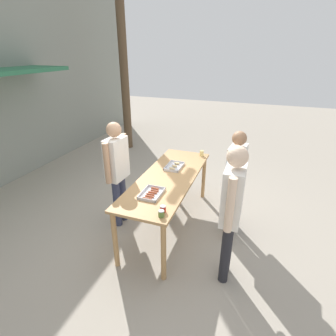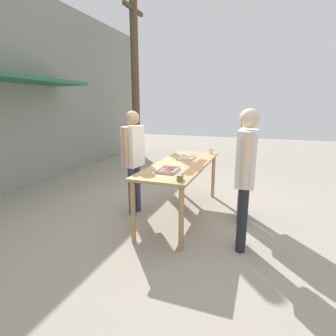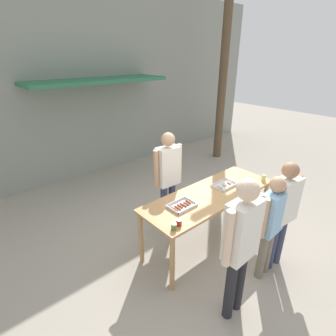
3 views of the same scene
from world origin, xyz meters
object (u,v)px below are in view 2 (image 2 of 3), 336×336
object	(u,v)px
person_customer_waiting_in_line	(243,167)
condiment_jar_ketchup	(181,176)
person_customer_holding_hotdog	(246,168)
utility_pole	(135,79)
person_server_behind_table	(133,153)
person_customer_with_cup	(245,159)
food_tray_buns	(187,158)
beer_cup	(211,151)
condiment_jar_mustard	(180,178)
food_tray_sausages	(168,170)

from	to	relation	value
person_customer_waiting_in_line	condiment_jar_ketchup	bearing A→B (deg)	-38.70
person_customer_holding_hotdog	utility_pole	distance (m)	5.66
person_server_behind_table	utility_pole	world-z (taller)	utility_pole
person_customer_with_cup	person_customer_waiting_in_line	bearing A→B (deg)	6.22
food_tray_buns	condiment_jar_ketchup	bearing A→B (deg)	-167.33
person_customer_with_cup	utility_pole	xyz separation A→B (m)	(2.97, 3.51, 1.65)
condiment_jar_ketchup	beer_cup	bearing A→B (deg)	-0.51
condiment_jar_mustard	person_customer_holding_hotdog	xyz separation A→B (m)	(0.27, -0.79, 0.14)
beer_cup	person_customer_holding_hotdog	distance (m)	2.01
food_tray_sausages	condiment_jar_mustard	bearing A→B (deg)	-144.06
person_customer_waiting_in_line	person_customer_holding_hotdog	bearing A→B (deg)	3.03
condiment_jar_ketchup	utility_pole	distance (m)	5.36
food_tray_buns	person_customer_waiting_in_line	xyz separation A→B (m)	(-0.32, -1.02, -0.01)
food_tray_sausages	utility_pole	xyz separation A→B (m)	(3.93, 2.48, 1.71)
beer_cup	condiment_jar_mustard	bearing A→B (deg)	-180.00
food_tray_buns	condiment_jar_mustard	size ratio (longest dim) A/B	4.74
condiment_jar_mustard	person_customer_waiting_in_line	bearing A→B (deg)	-32.73
food_tray_buns	beer_cup	size ratio (longest dim) A/B	3.84
person_server_behind_table	person_customer_waiting_in_line	world-z (taller)	person_server_behind_table
person_server_behind_table	utility_pole	bearing A→B (deg)	29.11
food_tray_sausages	person_customer_holding_hotdog	size ratio (longest dim) A/B	0.21
person_server_behind_table	food_tray_buns	bearing A→B (deg)	-50.65
person_server_behind_table	person_customer_with_cup	distance (m)	1.89
condiment_jar_mustard	person_customer_holding_hotdog	size ratio (longest dim) A/B	0.05
food_tray_sausages	person_server_behind_table	bearing A→B (deg)	61.89
person_customer_holding_hotdog	person_customer_waiting_in_line	bearing A→B (deg)	-174.78
condiment_jar_ketchup	person_server_behind_table	size ratio (longest dim) A/B	0.05
food_tray_sausages	person_customer_waiting_in_line	xyz separation A→B (m)	(0.66, -1.03, -0.00)
condiment_jar_ketchup	beer_cup	xyz separation A→B (m)	(2.01, -0.02, 0.01)
condiment_jar_mustard	beer_cup	world-z (taller)	beer_cup
beer_cup	utility_pole	bearing A→B (deg)	51.11
person_customer_with_cup	person_customer_waiting_in_line	size ratio (longest dim) A/B	1.07
person_server_behind_table	person_customer_holding_hotdog	bearing A→B (deg)	-103.98
person_server_behind_table	person_customer_waiting_in_line	bearing A→B (deg)	-78.94
food_tray_buns	person_customer_with_cup	size ratio (longest dim) A/B	0.24
condiment_jar_ketchup	person_customer_with_cup	xyz separation A→B (m)	(1.29, -0.73, 0.03)
utility_pole	condiment_jar_mustard	bearing A→B (deg)	-147.34
condiment_jar_mustard	beer_cup	bearing A→B (deg)	0.00
person_customer_with_cup	condiment_jar_mustard	bearing A→B (deg)	-20.49
food_tray_sausages	condiment_jar_mustard	world-z (taller)	condiment_jar_mustard
condiment_jar_mustard	condiment_jar_ketchup	size ratio (longest dim) A/B	1.00
condiment_jar_mustard	condiment_jar_ketchup	world-z (taller)	same
person_customer_waiting_in_line	utility_pole	world-z (taller)	utility_pole
food_tray_sausages	beer_cup	world-z (taller)	beer_cup
person_customer_with_cup	utility_pole	world-z (taller)	utility_pole
condiment_jar_mustard	person_server_behind_table	xyz separation A→B (m)	(0.85, 1.10, 0.11)
food_tray_sausages	condiment_jar_mustard	size ratio (longest dim) A/B	4.58
food_tray_sausages	person_customer_waiting_in_line	size ratio (longest dim) A/B	0.25
person_customer_waiting_in_line	utility_pole	distance (m)	5.09
condiment_jar_mustard	person_customer_waiting_in_line	size ratio (longest dim) A/B	0.05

